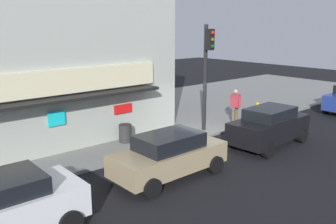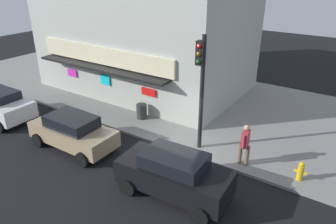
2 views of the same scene
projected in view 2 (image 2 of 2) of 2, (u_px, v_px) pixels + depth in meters
The scene contains 9 objects.
ground_plane at pixel (181, 153), 13.92m from camera, with size 60.66×60.66×0.00m, color black.
sidewalk at pixel (230, 110), 17.90m from camera, with size 40.44×10.60×0.13m, color gray.
corner_building at pixel (146, 19), 19.79m from camera, with size 12.32×8.71×8.59m.
traffic_light at pixel (201, 80), 12.76m from camera, with size 0.32×0.58×4.99m.
fire_hydrant at pixel (300, 171), 11.88m from camera, with size 0.47×0.23×0.77m.
trash_can at pixel (142, 111), 16.70m from camera, with size 0.55×0.55×0.78m, color #2D2D2D.
pedestrian at pixel (245, 143), 12.58m from camera, with size 0.46×0.62×1.77m.
parked_car_black at pixel (174, 174), 11.12m from camera, with size 4.11×2.09×1.67m.
parked_car_tan at pixel (73, 131), 14.08m from camera, with size 4.09×1.92×1.55m.
Camera 2 is at (6.06, -10.20, 7.53)m, focal length 33.97 mm.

